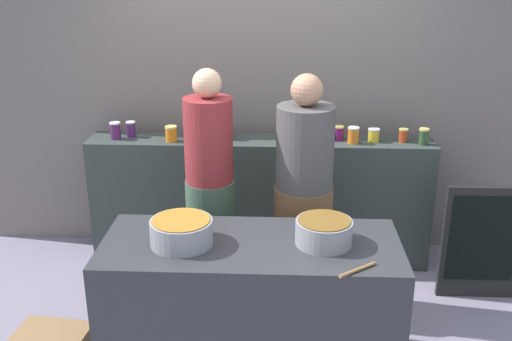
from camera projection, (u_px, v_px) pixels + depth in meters
The scene contains 23 objects.
ground at pixel (254, 337), 3.87m from camera, with size 12.00×12.00×0.00m, color gray.
storefront_wall at pixel (262, 72), 4.72m from camera, with size 4.80×0.12×3.00m, color slate.
display_shelf at pixel (260, 201), 4.72m from camera, with size 2.70×0.36×1.03m, color #333B38.
prep_table at pixel (251, 307), 3.44m from camera, with size 1.70×0.70×0.85m, color #303135.
preserve_jar_0 at pixel (115, 131), 4.55m from camera, with size 0.08×0.08×0.13m.
preserve_jar_1 at pixel (131, 129), 4.61m from camera, with size 0.07×0.07×0.12m.
preserve_jar_2 at pixel (171, 134), 4.49m from camera, with size 0.09×0.09×0.12m.
preserve_jar_3 at pixel (192, 132), 4.50m from camera, with size 0.09×0.09×0.15m.
preserve_jar_4 at pixel (207, 134), 4.50m from camera, with size 0.08×0.08×0.11m.
preserve_jar_5 at pixel (227, 131), 4.54m from camera, with size 0.09×0.09×0.14m.
preserve_jar_6 at pixel (306, 130), 4.55m from camera, with size 0.07×0.07×0.14m.
preserve_jar_7 at pixel (323, 134), 4.53m from camera, with size 0.08×0.08×0.10m.
preserve_jar_8 at pixel (339, 133), 4.52m from camera, with size 0.07×0.07×0.12m.
preserve_jar_9 at pixel (353, 135), 4.44m from camera, with size 0.09×0.09×0.13m.
preserve_jar_10 at pixel (374, 135), 4.49m from camera, with size 0.09×0.09×0.10m.
preserve_jar_11 at pixel (403, 135), 4.48m from camera, with size 0.07×0.07×0.11m.
preserve_jar_12 at pixel (424, 136), 4.41m from camera, with size 0.07×0.07×0.13m.
cooking_pot_left at pixel (182, 232), 3.26m from camera, with size 0.35×0.35×0.15m.
cooking_pot_center at pixel (324, 232), 3.26m from camera, with size 0.32×0.32×0.15m.
wooden_spoon at pixel (357, 270), 2.99m from camera, with size 0.02×0.02×0.24m, color #9E703D.
cook_with_tongs at pixel (210, 202), 4.03m from camera, with size 0.34×0.34×1.71m.
cook_in_cap at pixel (303, 209), 3.98m from camera, with size 0.40×0.40×1.68m.
chalkboard_sign at pixel (482, 243), 4.19m from camera, with size 0.57×0.05×0.87m.
Camera 1 is at (0.16, -3.25, 2.37)m, focal length 40.94 mm.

